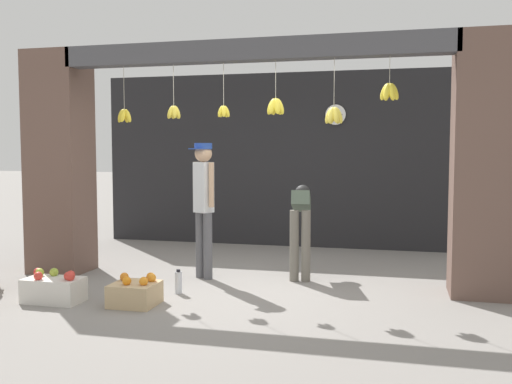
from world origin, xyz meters
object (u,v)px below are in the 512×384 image
fruit_crate_oranges (135,293)px  water_bottle (178,282)px  shopkeeper (204,199)px  fruit_crate_apples (54,289)px  wall_clock (336,115)px  worker_stooping (301,217)px

fruit_crate_oranges → water_bottle: 0.60m
shopkeeper → fruit_crate_apples: (-1.15, -1.42, -0.84)m
shopkeeper → fruit_crate_apples: bearing=79.6°
shopkeeper → wall_clock: 3.08m
fruit_crate_oranges → shopkeeper: bearing=78.0°
worker_stooping → wall_clock: size_ratio=3.31×
fruit_crate_oranges → wall_clock: 4.63m
fruit_crate_apples → fruit_crate_oranges: bearing=6.5°
shopkeeper → water_bottle: (-0.03, -0.78, -0.86)m
fruit_crate_oranges → water_bottle: (0.25, 0.54, -0.00)m
shopkeeper → fruit_crate_oranges: size_ratio=3.68×
wall_clock → fruit_crate_apples: bearing=-122.1°
fruit_crate_apples → water_bottle: bearing=29.7°
fruit_crate_apples → wall_clock: (2.48, 3.95, 1.99)m
shopkeeper → wall_clock: wall_clock is taller
water_bottle → fruit_crate_oranges: bearing=-115.1°
shopkeeper → wall_clock: (1.33, 2.53, 1.15)m
fruit_crate_oranges → fruit_crate_apples: fruit_crate_apples is taller
worker_stooping → fruit_crate_apples: worker_stooping is taller
wall_clock → shopkeeper: bearing=-117.7°
fruit_crate_oranges → water_bottle: size_ratio=1.68×
worker_stooping → shopkeeper: bearing=-168.8°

